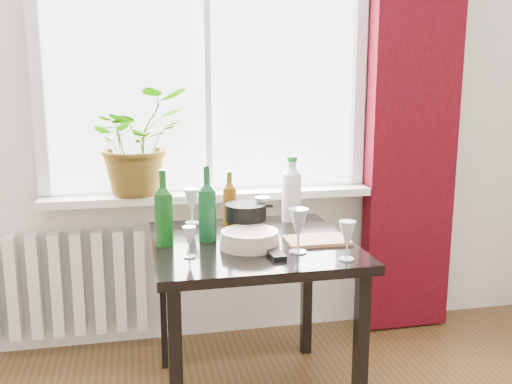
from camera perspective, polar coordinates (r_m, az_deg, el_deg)
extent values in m
cube|color=white|center=(3.02, -5.01, 14.51)|extent=(1.72, 0.08, 1.62)
cube|color=silver|center=(3.01, -4.59, -0.31)|extent=(1.72, 0.20, 0.04)
cube|color=#38050C|center=(3.26, 15.49, 8.57)|extent=(0.50, 0.12, 2.56)
cube|color=white|center=(3.16, -18.31, -8.71)|extent=(0.80, 0.10, 0.55)
cube|color=black|center=(2.48, -0.40, -5.38)|extent=(0.85, 0.85, 0.04)
cube|color=black|center=(2.24, -8.02, -17.69)|extent=(0.05, 0.05, 0.70)
cube|color=black|center=(2.90, -9.10, -10.70)|extent=(0.05, 0.05, 0.70)
cube|color=black|center=(2.39, 10.41, -15.78)|extent=(0.05, 0.05, 0.70)
cube|color=black|center=(3.02, 5.07, -9.69)|extent=(0.05, 0.05, 0.70)
imported|color=#21701D|center=(2.95, -11.84, 4.99)|extent=(0.63, 0.60, 0.54)
cylinder|color=beige|center=(2.38, -0.63, -4.74)|extent=(0.27, 0.27, 0.07)
cube|color=black|center=(2.29, 1.79, -6.05)|extent=(0.06, 0.18, 0.02)
cube|color=#AC714E|center=(2.47, 6.09, -4.82)|extent=(0.27, 0.18, 0.01)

